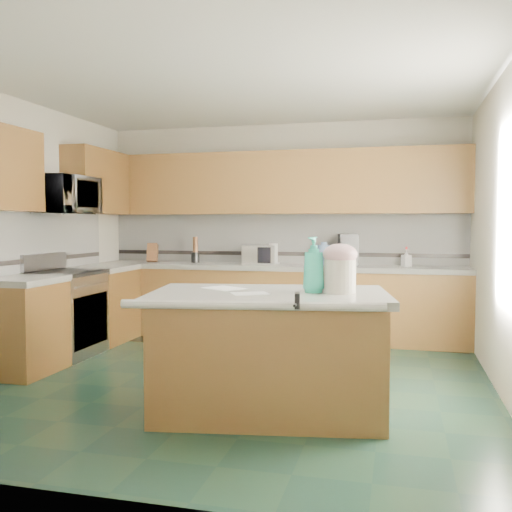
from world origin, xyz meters
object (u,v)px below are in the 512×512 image
(island_base, at_px, (269,356))
(knife_block, at_px, (153,253))
(coffee_maker, at_px, (348,250))
(toaster_oven, at_px, (259,255))
(treat_jar, at_px, (340,276))
(island_top, at_px, (269,296))
(soap_bottle_island, at_px, (314,265))

(island_base, bearing_deg, knife_block, 119.13)
(knife_block, height_order, coffee_maker, coffee_maker)
(knife_block, xyz_separation_m, toaster_oven, (1.45, 0.00, -0.00))
(treat_jar, height_order, knife_block, knife_block)
(knife_block, relative_size, coffee_maker, 0.63)
(island_base, height_order, coffee_maker, coffee_maker)
(treat_jar, height_order, coffee_maker, coffee_maker)
(treat_jar, bearing_deg, toaster_oven, 90.68)
(island_top, relative_size, treat_jar, 7.13)
(toaster_oven, xyz_separation_m, coffee_maker, (1.12, 0.03, 0.07))
(island_base, xyz_separation_m, coffee_maker, (0.34, 2.86, 0.68))
(coffee_maker, bearing_deg, knife_block, 167.70)
(island_base, xyz_separation_m, knife_block, (-2.23, 2.83, 0.61))
(knife_block, height_order, toaster_oven, knife_block)
(soap_bottle_island, xyz_separation_m, knife_block, (-2.55, 2.79, -0.09))
(treat_jar, relative_size, knife_block, 1.02)
(treat_jar, relative_size, toaster_oven, 0.60)
(island_top, distance_m, toaster_oven, 2.94)
(island_base, height_order, island_top, island_top)
(island_top, height_order, coffee_maker, coffee_maker)
(island_top, distance_m, coffee_maker, 2.89)
(treat_jar, xyz_separation_m, soap_bottle_island, (-0.19, -0.03, 0.08))
(coffee_maker, bearing_deg, toaster_oven, 168.57)
(island_base, height_order, knife_block, knife_block)
(toaster_oven, bearing_deg, coffee_maker, -8.86)
(island_base, distance_m, toaster_oven, 3.00)
(soap_bottle_island, distance_m, toaster_oven, 3.01)
(treat_jar, bearing_deg, island_base, 162.61)
(knife_block, bearing_deg, island_top, -65.59)
(soap_bottle_island, height_order, toaster_oven, soap_bottle_island)
(soap_bottle_island, bearing_deg, island_top, -153.23)
(island_base, relative_size, toaster_oven, 4.04)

